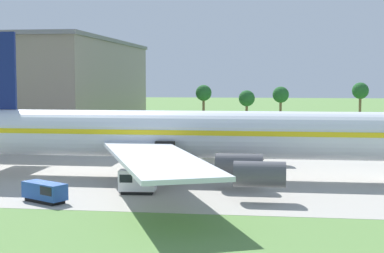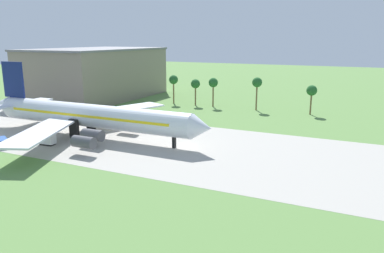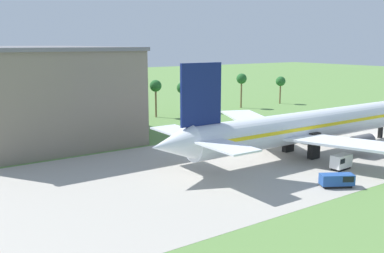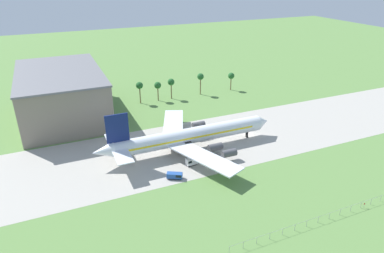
{
  "view_description": "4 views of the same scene",
  "coord_description": "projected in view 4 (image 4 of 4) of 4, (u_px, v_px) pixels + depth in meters",
  "views": [
    {
      "loc": [
        -17.18,
        -77.39,
        13.21
      ],
      "look_at": [
        -27.14,
        -1.99,
        6.79
      ],
      "focal_mm": 55.0,
      "sensor_mm": 36.0,
      "label": 1
    },
    {
      "loc": [
        38.54,
        -78.65,
        25.8
      ],
      "look_at": [
        2.58,
        -1.99,
        5.79
      ],
      "focal_mm": 35.0,
      "sensor_mm": 36.0,
      "label": 2
    },
    {
      "loc": [
        -95.96,
        -59.15,
        22.38
      ],
      "look_at": [
        -56.87,
        -1.99,
        8.85
      ],
      "focal_mm": 40.0,
      "sensor_mm": 36.0,
      "label": 3
    },
    {
      "loc": [
        -73.7,
        -109.59,
        64.11
      ],
      "look_at": [
        -23.97,
        5.0,
        6.0
      ],
      "focal_mm": 32.0,
      "sensor_mm": 36.0,
      "label": 4
    }
  ],
  "objects": [
    {
      "name": "taxiway_strip",
      "position": [
        249.0,
        134.0,
        144.79
      ],
      "size": [
        320.0,
        44.0,
        0.02
      ],
      "color": "#A8A399",
      "rests_on": "ground_plane"
    },
    {
      "name": "ground_plane",
      "position": [
        249.0,
        134.0,
        144.8
      ],
      "size": [
        600.0,
        600.0,
        0.0
      ],
      "primitive_type": "plane",
      "color": "#5B8442"
    },
    {
      "name": "jet_airliner",
      "position": [
        188.0,
        136.0,
        130.45
      ],
      "size": [
        71.99,
        60.08,
        19.24
      ],
      "color": "silver",
      "rests_on": "ground_plane"
    },
    {
      "name": "fuel_truck",
      "position": [
        191.0,
        161.0,
        121.74
      ],
      "size": [
        4.25,
        2.27,
        2.71
      ],
      "color": "black",
      "rests_on": "ground_plane"
    },
    {
      "name": "perimeter_fence",
      "position": [
        351.0,
        207.0,
        98.44
      ],
      "size": [
        80.1,
        0.1,
        2.1
      ],
      "color": "gray",
      "rests_on": "ground_plane"
    },
    {
      "name": "no_stopping_sign",
      "position": [
        364.0,
        205.0,
        100.14
      ],
      "size": [
        0.44,
        0.08,
        1.68
      ],
      "color": "gray",
      "rests_on": "ground_plane"
    },
    {
      "name": "terminal_building",
      "position": [
        62.0,
        94.0,
        159.37
      ],
      "size": [
        36.72,
        61.2,
        21.57
      ],
      "color": "slate",
      "rests_on": "ground_plane"
    },
    {
      "name": "palm_tree_row",
      "position": [
        181.0,
        81.0,
        182.75
      ],
      "size": [
        57.13,
        3.6,
        12.05
      ],
      "color": "brown",
      "rests_on": "ground_plane"
    },
    {
      "name": "baggage_tug",
      "position": [
        175.0,
        176.0,
        114.01
      ],
      "size": [
        5.51,
        4.29,
        2.11
      ],
      "color": "black",
      "rests_on": "ground_plane"
    }
  ]
}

